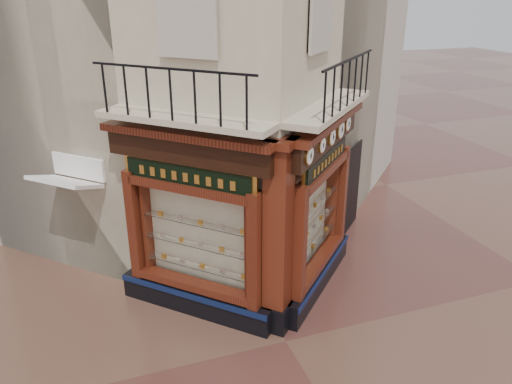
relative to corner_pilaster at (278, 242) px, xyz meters
name	(u,v)px	position (x,y,z in m)	size (l,w,h in m)	color
ground	(286,341)	(0.00, -0.50, -1.95)	(80.00, 80.00, 0.00)	#512C25
main_building	(199,4)	(0.00, 5.66, 4.05)	(8.00, 8.00, 12.00)	beige
neighbour_left	(96,21)	(-2.47, 8.13, 3.55)	(8.00, 8.00, 11.00)	#B9B1A1
neighbour_right	(257,18)	(2.47, 8.13, 3.55)	(8.00, 8.00, 11.00)	#B9B1A1
shopfront_left	(192,228)	(-1.41, 1.07, 0.03)	(2.86, 2.86, 3.98)	black
shopfront_right	(320,208)	(1.41, 1.07, 0.03)	(2.86, 2.86, 3.98)	black
corner_pilaster	(278,242)	(0.00, 0.00, 0.00)	(0.85, 0.85, 3.98)	black
balcony	(261,112)	(0.00, 0.99, 2.27)	(5.94, 2.97, 1.03)	beige
clock_a	(309,156)	(0.55, -0.05, 1.67)	(0.28, 0.28, 0.35)	gold
clock_b	(322,145)	(1.06, 0.45, 1.67)	(0.26, 0.26, 0.32)	gold
clock_c	(332,137)	(1.50, 0.90, 1.67)	(0.29, 0.29, 0.36)	gold
clock_d	(341,130)	(1.93, 1.33, 1.67)	(0.33, 0.33, 0.41)	gold
clock_e	(348,124)	(2.31, 1.71, 1.67)	(0.28, 0.28, 0.34)	gold
awning	(80,283)	(-3.73, 3.03, -1.95)	(1.44, 0.86, 0.08)	white
signboard_left	(187,176)	(-1.46, 1.01, 1.15)	(2.12, 2.12, 0.57)	gold
signboard_right	(326,160)	(1.46, 1.01, 1.15)	(1.91, 1.91, 0.51)	gold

